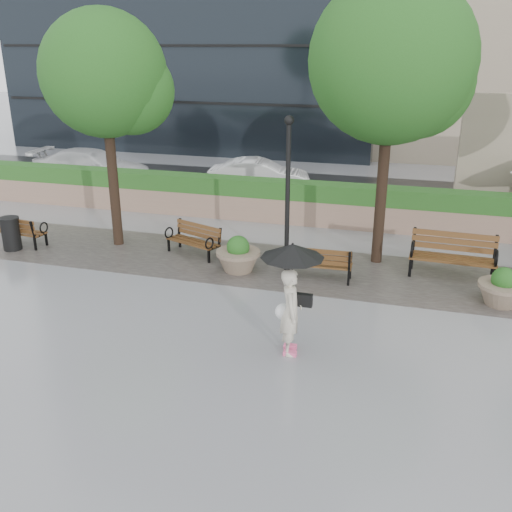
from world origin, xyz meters
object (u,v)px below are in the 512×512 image
(trash_bin, at_px, (11,235))
(bench_2, at_px, (318,270))
(planter_left, at_px, (238,257))
(lamppost, at_px, (287,203))
(bench_3, at_px, (452,265))
(car_left, at_px, (93,167))
(bench_0, at_px, (20,236))
(car_right, at_px, (259,176))
(bench_1, at_px, (194,246))
(planter_right, at_px, (502,290))
(pedestrian, at_px, (291,288))

(trash_bin, bearing_deg, bench_2, 1.66)
(planter_left, distance_m, lamppost, 1.87)
(planter_left, bearing_deg, bench_3, 11.64)
(planter_left, xyz_separation_m, car_left, (-8.70, 7.52, 0.35))
(bench_0, height_order, car_right, car_right)
(trash_bin, bearing_deg, bench_1, 11.43)
(planter_right, relative_size, lamppost, 0.27)
(planter_right, relative_size, trash_bin, 1.18)
(bench_0, xyz_separation_m, trash_bin, (0.07, -0.42, 0.19))
(bench_2, height_order, trash_bin, trash_bin)
(car_right, xyz_separation_m, pedestrian, (3.95, -11.78, 0.66))
(car_left, distance_m, car_right, 6.96)
(bench_3, bearing_deg, planter_right, -50.59)
(car_left, xyz_separation_m, car_right, (6.93, 0.65, -0.07))
(bench_2, distance_m, car_left, 13.13)
(pedestrian, bearing_deg, bench_2, -9.38)
(bench_3, relative_size, planter_left, 1.85)
(planter_left, bearing_deg, car_right, 102.18)
(planter_left, distance_m, planter_right, 6.26)
(bench_2, xyz_separation_m, bench_3, (3.17, 1.06, 0.07))
(bench_1, bearing_deg, trash_bin, -147.51)
(bench_0, height_order, planter_right, planter_right)
(bench_1, relative_size, car_right, 0.43)
(trash_bin, xyz_separation_m, pedestrian, (8.83, -3.37, 0.85))
(car_right, bearing_deg, pedestrian, -171.14)
(lamppost, bearing_deg, trash_bin, -172.97)
(bench_2, distance_m, pedestrian, 3.77)
(bench_0, xyz_separation_m, bench_3, (11.94, 0.89, 0.07))
(pedestrian, bearing_deg, car_right, 7.10)
(bench_3, bearing_deg, car_left, 157.80)
(planter_left, distance_m, trash_bin, 6.64)
(car_right, bearing_deg, planter_right, -146.27)
(bench_2, xyz_separation_m, car_right, (-3.82, 8.16, 0.38))
(bench_1, distance_m, bench_3, 6.77)
(bench_0, relative_size, bench_1, 0.99)
(bench_2, bearing_deg, pedestrian, 89.97)
(bench_2, relative_size, lamppost, 0.43)
(lamppost, relative_size, car_left, 0.78)
(bench_1, xyz_separation_m, planter_left, (1.54, -0.79, 0.12))
(bench_3, height_order, planter_left, bench_3)
(bench_3, relative_size, trash_bin, 2.32)
(pedestrian, bearing_deg, trash_bin, 57.64)
(bench_2, xyz_separation_m, lamppost, (-0.96, 0.70, 1.44))
(trash_bin, distance_m, lamppost, 7.89)
(bench_3, height_order, trash_bin, bench_3)
(planter_right, distance_m, car_left, 16.88)
(planter_right, relative_size, pedestrian, 0.50)
(planter_left, bearing_deg, trash_bin, -177.96)
(lamppost, height_order, pedestrian, lamppost)
(bench_1, bearing_deg, planter_right, 13.07)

